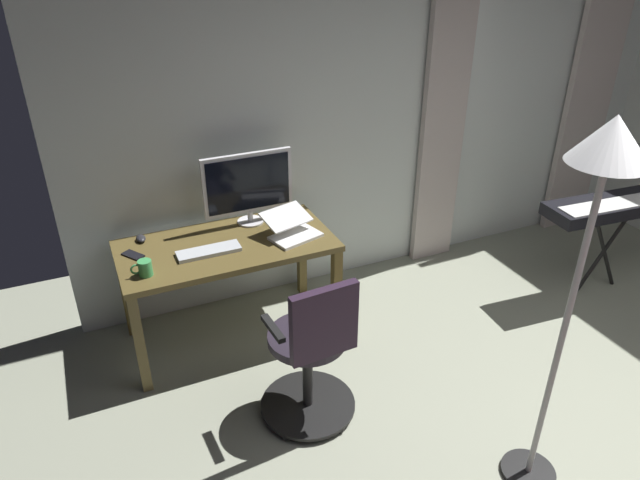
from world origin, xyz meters
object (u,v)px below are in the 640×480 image
office_chair (312,354)px  desk (227,256)px  computer_mouse (141,238)px  cell_phone_face_up (133,255)px  computer_keyboard (209,251)px  floor_lamp (599,193)px  computer_monitor (248,185)px  piano_keyboard (616,207)px  mug_coffee (145,268)px  laptop (292,229)px

office_chair → desk: bearing=98.3°
computer_mouse → cell_phone_face_up: (0.08, 0.18, -0.01)m
computer_keyboard → floor_lamp: (-1.20, 1.70, 0.87)m
computer_monitor → computer_keyboard: 0.55m
piano_keyboard → computer_keyboard: bearing=-5.7°
mug_coffee → piano_keyboard: size_ratio=0.11×
piano_keyboard → floor_lamp: size_ratio=0.59×
desk → laptop: bearing=169.5°
desk → mug_coffee: mug_coffee is taller
office_chair → computer_monitor: 1.29m
computer_keyboard → cell_phone_face_up: computer_keyboard is taller
desk → laptop: 0.46m
computer_keyboard → laptop: 0.56m
computer_mouse → piano_keyboard: piano_keyboard is taller
laptop → piano_keyboard: laptop is taller
computer_keyboard → piano_keyboard: size_ratio=0.35×
desk → computer_mouse: (0.50, -0.26, 0.11)m
office_chair → cell_phone_face_up: bearing=123.5°
computer_keyboard → cell_phone_face_up: size_ratio=2.76×
computer_keyboard → computer_mouse: bearing=-42.6°
desk → laptop: size_ratio=3.58×
laptop → mug_coffee: size_ratio=3.05×
computer_monitor → laptop: size_ratio=1.61×
computer_mouse → mug_coffee: mug_coffee is taller
office_chair → computer_keyboard: (0.33, -0.86, 0.28)m
mug_coffee → piano_keyboard: mug_coffee is taller
cell_phone_face_up → floor_lamp: 2.63m
cell_phone_face_up → piano_keyboard: piano_keyboard is taller
desk → piano_keyboard: 2.85m
computer_mouse → floor_lamp: floor_lamp is taller
computer_mouse → floor_lamp: (-1.57, 2.03, 0.86)m
office_chair → computer_mouse: bearing=116.5°
computer_monitor → laptop: (-0.19, 0.31, -0.23)m
floor_lamp → piano_keyboard: bearing=-145.8°
office_chair → laptop: office_chair is taller
desk → cell_phone_face_up: bearing=-8.2°
computer_mouse → office_chair: bearing=120.2°
laptop → computer_monitor: bearing=-74.1°
mug_coffee → floor_lamp: 2.41m
floor_lamp → office_chair: bearing=-43.8°
cell_phone_face_up → piano_keyboard: (-3.36, 0.69, -0.02)m
computer_keyboard → mug_coffee: mug_coffee is taller
floor_lamp → cell_phone_face_up: bearing=-48.4°
office_chair → laptop: size_ratio=2.53×
cell_phone_face_up → desk: bearing=138.3°
computer_monitor → computer_keyboard: size_ratio=1.56×
office_chair → computer_monitor: size_ratio=1.57×
laptop → computer_mouse: (0.92, -0.34, -0.03)m
office_chair → computer_keyboard: 0.96m
computer_monitor → computer_mouse: computer_monitor is taller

